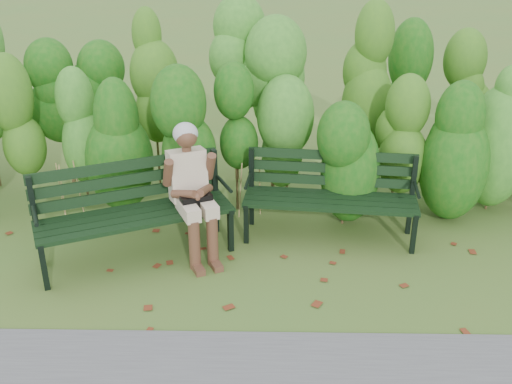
{
  "coord_description": "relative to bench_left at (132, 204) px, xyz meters",
  "views": [
    {
      "loc": [
        0.1,
        -5.13,
        3.28
      ],
      "look_at": [
        0.0,
        0.35,
        0.75
      ],
      "focal_mm": 42.0,
      "sensor_mm": 36.0,
      "label": 1
    }
  ],
  "objects": [
    {
      "name": "seated_woman",
      "position": [
        0.62,
        0.05,
        0.21
      ],
      "size": [
        0.66,
        0.86,
        1.41
      ],
      "color": "#B2A889",
      "rests_on": "ground"
    },
    {
      "name": "hedge_band",
      "position": [
        1.28,
        1.47,
        0.67
      ],
      "size": [
        11.04,
        1.67,
        2.42
      ],
      "color": "#47381E",
      "rests_on": "ground"
    },
    {
      "name": "ground",
      "position": [
        1.28,
        -0.39,
        -0.59
      ],
      "size": [
        80.0,
        80.0,
        0.0
      ],
      "primitive_type": "plane",
      "color": "#4C5D25"
    },
    {
      "name": "bench_left",
      "position": [
        0.0,
        0.0,
        0.0
      ],
      "size": [
        2.08,
        1.39,
        0.99
      ],
      "color": "black",
      "rests_on": "ground"
    },
    {
      "name": "bench_right",
      "position": [
        2.09,
        0.47,
        -0.03
      ],
      "size": [
        1.93,
        0.81,
        0.94
      ],
      "color": "black",
      "rests_on": "ground"
    },
    {
      "name": "leaf_litter",
      "position": [
        1.39,
        -0.76,
        -0.58
      ],
      "size": [
        5.49,
        2.29,
        0.01
      ],
      "color": "#602814",
      "rests_on": "ground"
    }
  ]
}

